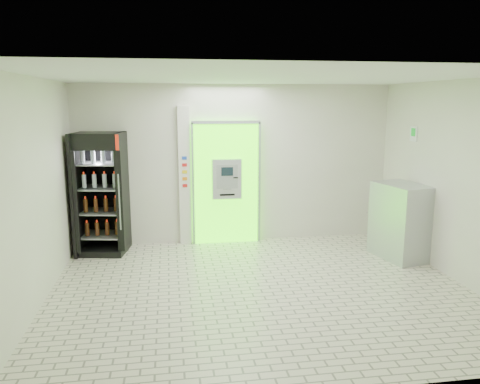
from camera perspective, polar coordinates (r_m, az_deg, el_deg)
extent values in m
plane|color=beige|center=(6.93, 2.54, -11.77)|extent=(6.00, 6.00, 0.00)
plane|color=silver|center=(8.93, -0.50, 3.40)|extent=(6.00, 0.00, 6.00)
plane|color=silver|center=(4.14, 9.49, -5.71)|extent=(6.00, 0.00, 6.00)
plane|color=silver|center=(6.60, -23.79, -0.24)|extent=(0.00, 5.00, 5.00)
plane|color=silver|center=(7.67, 25.22, 1.09)|extent=(0.00, 5.00, 5.00)
plane|color=white|center=(6.40, 2.78, 13.85)|extent=(6.00, 6.00, 0.00)
cube|color=#40FD06|center=(8.89, -1.71, 1.08)|extent=(1.20, 0.12, 2.30)
cube|color=gray|center=(8.70, -1.69, 8.49)|extent=(1.28, 0.04, 0.06)
cube|color=gray|center=(8.77, -5.74, 0.89)|extent=(0.04, 0.04, 2.30)
cube|color=gray|center=(8.92, 2.37, 1.11)|extent=(0.04, 0.04, 2.30)
cube|color=black|center=(8.98, -1.01, -3.05)|extent=(0.62, 0.01, 0.67)
cube|color=black|center=(8.70, -3.93, 6.35)|extent=(0.22, 0.01, 0.18)
cube|color=#ADB0B5|center=(8.76, -1.62, 1.60)|extent=(0.55, 0.12, 0.75)
cube|color=black|center=(8.68, -1.57, 2.51)|extent=(0.22, 0.01, 0.16)
cube|color=gray|center=(8.72, -1.56, 0.69)|extent=(0.16, 0.01, 0.12)
cube|color=black|center=(8.72, -0.53, 1.75)|extent=(0.09, 0.01, 0.02)
cube|color=black|center=(8.75, -1.56, -0.34)|extent=(0.28, 0.01, 0.03)
cube|color=silver|center=(8.82, -6.76, 1.92)|extent=(0.22, 0.10, 2.60)
cube|color=#193FB2|center=(8.72, -6.80, 4.14)|extent=(0.09, 0.01, 0.06)
cube|color=red|center=(8.74, -6.78, 3.29)|extent=(0.09, 0.01, 0.06)
cube|color=yellow|center=(8.76, -6.76, 2.45)|extent=(0.09, 0.01, 0.06)
cube|color=orange|center=(8.78, -6.74, 1.61)|extent=(0.09, 0.01, 0.06)
cube|color=red|center=(8.80, -6.72, 0.77)|extent=(0.09, 0.01, 0.06)
cube|color=black|center=(8.62, -16.57, -0.19)|extent=(0.92, 0.86, 2.15)
cube|color=black|center=(8.95, -16.29, 0.23)|extent=(0.80, 0.19, 2.15)
cube|color=#AF1D09|center=(8.14, -17.27, 5.80)|extent=(0.78, 0.14, 0.26)
cube|color=white|center=(8.14, -17.28, 5.80)|extent=(0.45, 0.08, 0.08)
cube|color=black|center=(8.87, -16.21, -6.68)|extent=(0.92, 0.86, 0.11)
cylinder|color=gray|center=(8.22, -14.48, -1.22)|extent=(0.03, 0.03, 0.97)
cube|color=gray|center=(8.79, -16.31, -5.01)|extent=(0.78, 0.73, 0.02)
cube|color=gray|center=(8.69, -16.46, -2.28)|extent=(0.78, 0.73, 0.02)
cube|color=gray|center=(8.60, -16.61, 0.52)|extent=(0.78, 0.73, 0.02)
cube|color=gray|center=(8.54, -16.77, 3.36)|extent=(0.78, 0.73, 0.02)
cube|color=#ADB0B5|center=(8.53, 19.04, -3.39)|extent=(0.84, 1.09, 1.30)
cube|color=gray|center=(8.37, 17.08, -3.08)|extent=(0.20, 0.93, 0.01)
cube|color=white|center=(8.78, 20.42, 6.66)|extent=(0.02, 0.22, 0.26)
cube|color=#0D9922|center=(8.77, 20.36, 6.85)|extent=(0.00, 0.14, 0.14)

